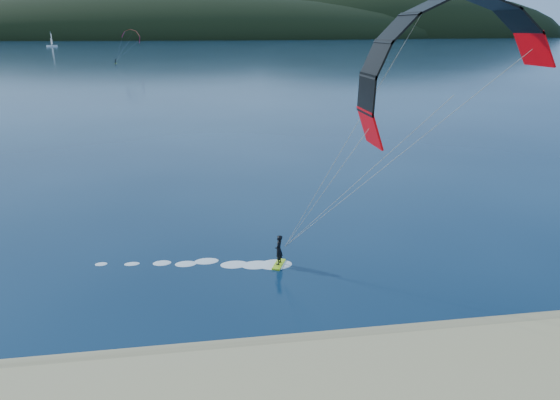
% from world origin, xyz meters
% --- Properties ---
extents(wet_sand, '(220.00, 2.50, 0.10)m').
position_xyz_m(wet_sand, '(0.00, 4.50, 0.05)').
color(wet_sand, '#8C7C51').
rests_on(wet_sand, ground).
extents(headland, '(1200.00, 310.00, 140.00)m').
position_xyz_m(headland, '(0.63, 745.28, 0.00)').
color(headland, black).
rests_on(headland, ground).
extents(kitesurfer_near, '(21.63, 9.25, 14.38)m').
position_xyz_m(kitesurfer_near, '(8.09, 6.96, 10.07)').
color(kitesurfer_near, '#B7E71B').
rests_on(kitesurfer_near, ground).
extents(kitesurfer_far, '(11.47, 8.12, 12.92)m').
position_xyz_m(kitesurfer_far, '(-26.82, 193.11, 9.18)').
color(kitesurfer_far, '#B7E71B').
rests_on(kitesurfer_far, ground).
extents(sailboat, '(7.72, 5.03, 10.76)m').
position_xyz_m(sailboat, '(-108.73, 402.41, 0.79)').
color(sailboat, white).
rests_on(sailboat, ground).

